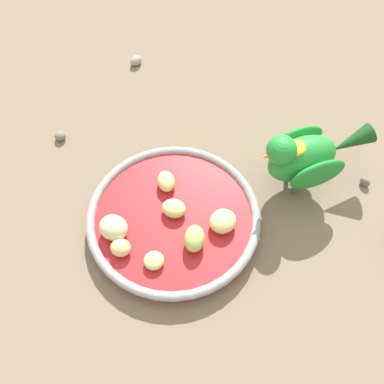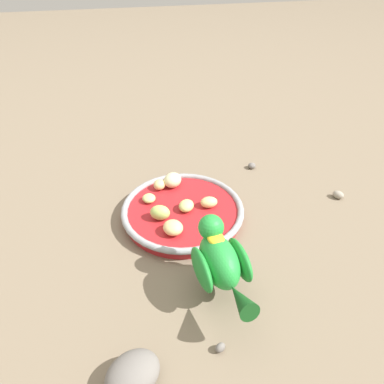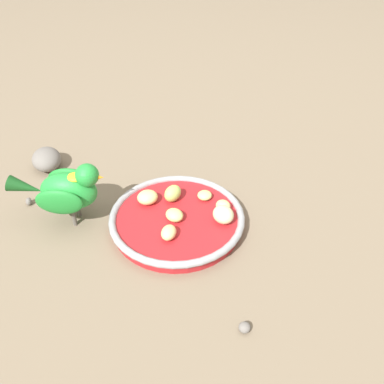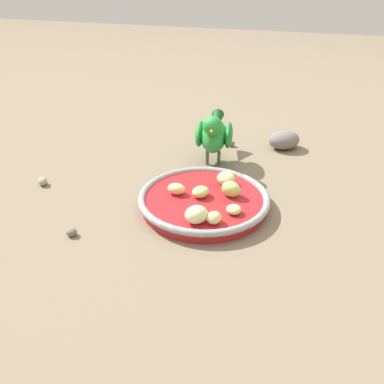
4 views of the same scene
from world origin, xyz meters
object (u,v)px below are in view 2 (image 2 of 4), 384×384
apple_piece_2 (186,206)px  rock_large (133,374)px  feeding_bowl (183,212)px  apple_piece_4 (159,185)px  apple_piece_3 (209,202)px  apple_piece_5 (173,180)px  apple_piece_6 (170,228)px  apple_piece_0 (160,213)px  apple_piece_1 (149,198)px  pebble_1 (252,166)px  parrot (220,260)px  pebble_2 (338,195)px  pebble_0 (220,348)px

apple_piece_2 → rock_large: bearing=68.4°
feeding_bowl → apple_piece_4: 0.09m
apple_piece_2 → apple_piece_3: apple_piece_3 is taller
apple_piece_2 → apple_piece_5: 0.09m
feeding_bowl → apple_piece_6: (0.03, 0.06, 0.02)m
apple_piece_0 → apple_piece_6: bearing=107.6°
apple_piece_4 → rock_large: size_ratio=0.36×
apple_piece_1 → apple_piece_3: 0.12m
apple_piece_3 → apple_piece_1: bearing=-18.3°
apple_piece_4 → pebble_1: size_ratio=1.53×
apple_piece_2 → parrot: (-0.02, 0.19, 0.04)m
apple_piece_5 → pebble_2: apple_piece_5 is taller
rock_large → pebble_1: (-0.31, -0.46, -0.01)m
apple_piece_0 → apple_piece_2: size_ratio=1.13×
apple_piece_5 → pebble_2: 0.35m
pebble_0 → apple_piece_6: bearing=-80.8°
apple_piece_3 → pebble_1: bearing=-133.2°
apple_piece_4 → pebble_2: size_ratio=1.16×
apple_piece_3 → apple_piece_6: size_ratio=0.89×
apple_piece_5 → apple_piece_6: bearing=80.2°
rock_large → apple_piece_2: bearing=-111.6°
apple_piece_4 → parrot: size_ratio=0.15×
apple_piece_3 → feeding_bowl: bearing=-0.4°
parrot → pebble_2: size_ratio=7.50×
apple_piece_4 → pebble_1: 0.24m
apple_piece_4 → feeding_bowl: bearing=115.4°
apple_piece_0 → parrot: 0.19m
apple_piece_5 → pebble_1: bearing=-161.9°
apple_piece_2 → pebble_0: size_ratio=2.10×
apple_piece_0 → pebble_2: 0.38m
rock_large → pebble_2: 0.55m
apple_piece_1 → apple_piece_2: size_ratio=0.80×
rock_large → pebble_0: rock_large is taller
apple_piece_4 → apple_piece_1: bearing=56.4°
apple_piece_3 → pebble_2: 0.28m
parrot → rock_large: (0.14, 0.12, -0.05)m
apple_piece_3 → rock_large: size_ratio=0.45×
apple_piece_4 → rock_large: bearing=78.4°
feeding_bowl → apple_piece_5: 0.08m
pebble_1 → pebble_2: 0.20m
apple_piece_5 → apple_piece_6: (0.02, 0.14, -0.00)m
apple_piece_4 → pebble_2: bearing=168.7°
pebble_1 → apple_piece_0: bearing=35.1°
pebble_0 → pebble_2: 0.44m
rock_large → apple_piece_5: bearing=-105.4°
pebble_1 → apple_piece_2: bearing=39.1°
apple_piece_1 → pebble_1: 0.28m
feeding_bowl → pebble_0: bearing=90.9°
pebble_1 → rock_large: bearing=56.3°
apple_piece_6 → rock_large: 0.27m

